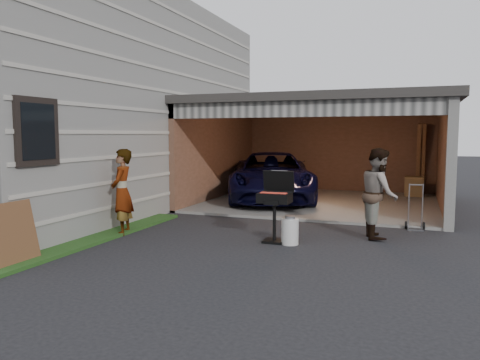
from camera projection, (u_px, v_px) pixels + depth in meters
The scene contains 11 objects.
ground at pixel (199, 256), 7.56m from camera, with size 80.00×80.00×0.00m, color black.
house at pixel (67, 106), 13.13m from camera, with size 7.00×11.00×5.50m, color #474744.
groundcover_strip at pixel (44, 256), 7.42m from camera, with size 0.50×8.00×0.06m, color #193814.
garage at pixel (325, 137), 13.44m from camera, with size 6.80×6.30×2.90m.
minivan at pixel (271, 178), 13.58m from camera, with size 2.28×4.95×1.38m, color black.
woman at pixel (122, 192), 9.09m from camera, with size 0.61×0.40×1.68m, color #A5C1CF.
man at pixel (379, 193), 8.80m from camera, with size 0.83×0.65×1.71m, color #4A251D.
bbq_grill at pixel (275, 200), 8.46m from camera, with size 0.58×0.51×1.29m.
propane_tank at pixel (290, 231), 8.33m from camera, with size 0.31×0.31×0.46m, color silver.
plywood_panel at pixel (13, 234), 6.94m from camera, with size 0.04×0.86×0.96m, color #50301B.
hand_truck at pixel (415, 221), 9.62m from camera, with size 0.40×0.31×0.95m.
Camera 1 is at (3.24, -6.69, 1.95)m, focal length 35.00 mm.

